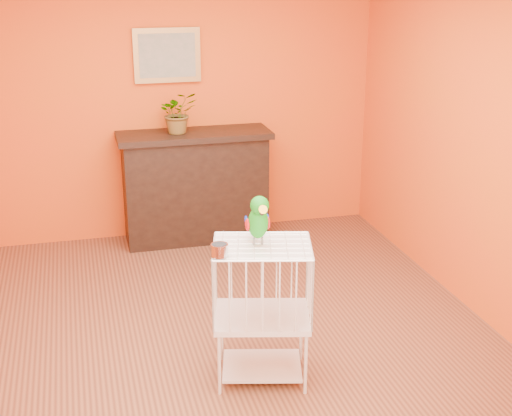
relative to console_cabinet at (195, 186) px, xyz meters
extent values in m
plane|color=brown|center=(-0.19, -2.00, -0.53)|extent=(4.50, 4.50, 0.00)
plane|color=#D94414|center=(-0.19, 0.25, 0.77)|extent=(4.00, 0.00, 4.00)
plane|color=#D94414|center=(-0.19, -4.25, 0.77)|extent=(4.00, 0.00, 4.00)
plane|color=#D94414|center=(1.81, -2.00, 0.77)|extent=(0.00, 4.50, 4.50)
cube|color=black|center=(0.00, 0.00, -0.03)|extent=(1.34, 0.45, 1.01)
cube|color=black|center=(0.00, 0.00, 0.50)|extent=(1.43, 0.51, 0.06)
cube|color=black|center=(0.00, -0.20, -0.03)|extent=(0.94, 0.02, 0.50)
cube|color=#602A1B|center=(-0.28, -0.05, -0.14)|extent=(0.06, 0.20, 0.31)
cube|color=#3F5128|center=(-0.19, -0.05, -0.14)|extent=(0.06, 0.20, 0.31)
cube|color=#602A1B|center=(-0.09, -0.05, -0.14)|extent=(0.06, 0.20, 0.31)
cube|color=#3F5128|center=(0.02, -0.05, -0.14)|extent=(0.06, 0.20, 0.31)
cube|color=#602A1B|center=(0.14, -0.05, -0.14)|extent=(0.06, 0.20, 0.31)
imported|color=#26722D|center=(-0.14, 0.07, 0.68)|extent=(0.39, 0.43, 0.30)
cube|color=#A27539|center=(-0.19, 0.22, 1.22)|extent=(0.62, 0.03, 0.50)
cube|color=gray|center=(-0.19, 0.20, 1.22)|extent=(0.52, 0.01, 0.40)
cube|color=silver|center=(-0.02, -2.53, -0.46)|extent=(0.59, 0.50, 0.02)
cube|color=silver|center=(-0.02, -2.53, -0.10)|extent=(0.69, 0.59, 0.04)
cube|color=silver|center=(-0.02, -2.53, 0.38)|extent=(0.69, 0.59, 0.01)
cylinder|color=silver|center=(-0.33, -2.66, -0.33)|extent=(0.02, 0.02, 0.41)
cylinder|color=silver|center=(0.20, -2.79, -0.33)|extent=(0.02, 0.02, 0.41)
cylinder|color=silver|center=(-0.23, -2.26, -0.33)|extent=(0.02, 0.02, 0.41)
cylinder|color=silver|center=(0.29, -2.39, -0.33)|extent=(0.02, 0.02, 0.41)
cylinder|color=silver|center=(-0.31, -2.64, 0.43)|extent=(0.11, 0.11, 0.07)
cylinder|color=#59544C|center=(-0.06, -2.50, 0.41)|extent=(0.01, 0.01, 0.05)
cylinder|color=#59544C|center=(-0.01, -2.50, 0.41)|extent=(0.01, 0.01, 0.05)
ellipsoid|color=#098113|center=(-0.04, -2.50, 0.53)|extent=(0.12, 0.18, 0.23)
ellipsoid|color=#098113|center=(-0.04, -2.54, 0.65)|extent=(0.11, 0.12, 0.11)
cone|color=#F3A114|center=(-0.04, -2.60, 0.64)|extent=(0.05, 0.08, 0.07)
cone|color=black|center=(-0.04, -2.58, 0.62)|extent=(0.03, 0.03, 0.03)
sphere|color=black|center=(-0.07, -2.56, 0.67)|extent=(0.02, 0.02, 0.02)
sphere|color=black|center=(0.00, -2.56, 0.67)|extent=(0.02, 0.02, 0.02)
ellipsoid|color=#A50C0C|center=(-0.10, -2.49, 0.52)|extent=(0.03, 0.07, 0.08)
ellipsoid|color=navy|center=(0.03, -2.49, 0.52)|extent=(0.03, 0.07, 0.08)
cone|color=#098113|center=(-0.04, -2.43, 0.45)|extent=(0.07, 0.16, 0.13)
camera|label=1|loc=(-1.07, -6.44, 2.04)|focal=50.00mm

